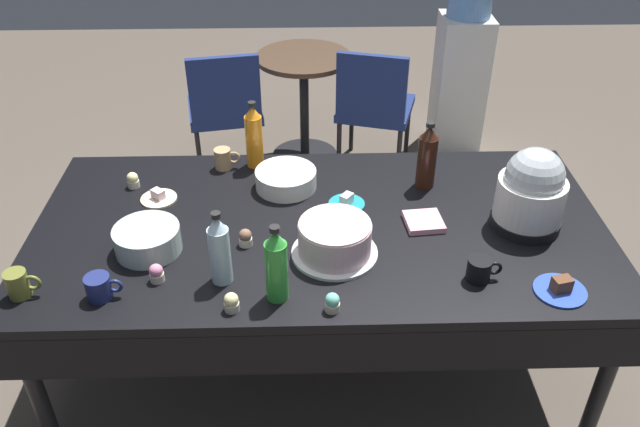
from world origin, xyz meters
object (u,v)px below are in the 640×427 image
(ceramic_snack_bowl, at_px, (286,179))
(cupcake_vanilla, at_px, (133,180))
(dessert_plate_teal, at_px, (347,202))
(dessert_plate_cobalt, at_px, (560,288))
(slow_cooker, at_px, (531,192))
(cupcake_rose, at_px, (332,303))
(glass_salad_bowl, at_px, (147,239))
(dessert_plate_cream, at_px, (159,197))
(maroon_chair_right, at_px, (374,104))
(coffee_mug_olive, at_px, (19,284))
(soda_bottle_lime_soda, at_px, (276,266))
(cupcake_cocoa, at_px, (231,302))
(cupcake_lemon, at_px, (156,273))
(soda_bottle_cola, at_px, (427,157))
(round_cafe_table, at_px, (304,89))
(frosted_layer_cake, at_px, (335,240))
(cupcake_mint, at_px, (245,238))
(coffee_mug_tan, at_px, (224,159))
(coffee_mug_navy, at_px, (99,287))
(soda_bottle_orange_juice, at_px, (254,137))
(coffee_mug_black, at_px, (480,269))
(soda_bottle_water, at_px, (220,250))
(water_cooler, at_px, (462,63))

(ceramic_snack_bowl, bearing_deg, cupcake_vanilla, 178.14)
(dessert_plate_teal, bearing_deg, dessert_plate_cobalt, -38.41)
(slow_cooker, height_order, cupcake_rose, slow_cooker)
(glass_salad_bowl, height_order, dessert_plate_cream, glass_salad_bowl)
(maroon_chair_right, bearing_deg, dessert_plate_cobalt, -78.48)
(dessert_plate_cobalt, xyz_separation_m, coffee_mug_olive, (-1.80, 0.03, 0.03))
(soda_bottle_lime_soda, bearing_deg, cupcake_cocoa, -158.03)
(glass_salad_bowl, xyz_separation_m, dessert_plate_cobalt, (1.42, -0.27, -0.03))
(cupcake_lemon, xyz_separation_m, soda_bottle_cola, (1.01, 0.59, 0.10))
(dessert_plate_cobalt, xyz_separation_m, round_cafe_table, (-0.84, 2.26, -0.27))
(glass_salad_bowl, height_order, cupcake_vanilla, glass_salad_bowl)
(frosted_layer_cake, distance_m, cupcake_mint, 0.33)
(cupcake_cocoa, bearing_deg, soda_bottle_lime_soda, 21.97)
(dessert_plate_cream, relative_size, cupcake_vanilla, 2.17)
(dessert_plate_teal, xyz_separation_m, coffee_mug_tan, (-0.52, 0.31, 0.03))
(coffee_mug_navy, relative_size, coffee_mug_olive, 1.06)
(dessert_plate_cobalt, relative_size, soda_bottle_cola, 0.60)
(maroon_chair_right, bearing_deg, coffee_mug_tan, -123.54)
(cupcake_lemon, relative_size, soda_bottle_cola, 0.23)
(coffee_mug_navy, bearing_deg, round_cafe_table, 72.92)
(cupcake_rose, bearing_deg, cupcake_cocoa, 178.16)
(dessert_plate_teal, distance_m, coffee_mug_navy, 1.00)
(coffee_mug_navy, xyz_separation_m, maroon_chair_right, (1.12, 2.02, -0.30))
(dessert_plate_teal, bearing_deg, cupcake_cocoa, -124.37)
(soda_bottle_orange_juice, bearing_deg, coffee_mug_black, -44.71)
(soda_bottle_cola, height_order, soda_bottle_lime_soda, soda_bottle_cola)
(cupcake_rose, distance_m, soda_bottle_water, 0.41)
(coffee_mug_olive, bearing_deg, dessert_plate_cobalt, -1.08)
(glass_salad_bowl, bearing_deg, maroon_chair_right, 60.34)
(ceramic_snack_bowl, bearing_deg, dessert_plate_cobalt, -36.34)
(cupcake_rose, xyz_separation_m, soda_bottle_water, (-0.37, 0.16, 0.10))
(dessert_plate_cream, relative_size, soda_bottle_cola, 0.50)
(coffee_mug_black, xyz_separation_m, maroon_chair_right, (-0.16, 1.96, -0.30))
(round_cafe_table, bearing_deg, soda_bottle_cola, -72.52)
(soda_bottle_orange_juice, relative_size, round_cafe_table, 0.42)
(cupcake_cocoa, bearing_deg, coffee_mug_navy, 170.27)
(cupcake_vanilla, distance_m, cupcake_mint, 0.65)
(cupcake_lemon, bearing_deg, soda_bottle_lime_soda, -12.76)
(dessert_plate_teal, relative_size, cupcake_lemon, 2.17)
(dessert_plate_teal, distance_m, cupcake_lemon, 0.81)
(cupcake_mint, bearing_deg, glass_salad_bowl, -176.61)
(maroon_chair_right, bearing_deg, cupcake_lemon, -115.99)
(soda_bottle_water, relative_size, soda_bottle_lime_soda, 0.97)
(dessert_plate_teal, bearing_deg, maroon_chair_right, 79.82)
(coffee_mug_black, relative_size, water_cooler, 0.10)
(soda_bottle_orange_juice, distance_m, coffee_mug_tan, 0.17)
(frosted_layer_cake, bearing_deg, round_cafe_table, 92.73)
(round_cafe_table, distance_m, water_cooler, 1.06)
(glass_salad_bowl, distance_m, ceramic_snack_bowl, 0.64)
(dessert_plate_teal, bearing_deg, soda_bottle_cola, 22.50)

